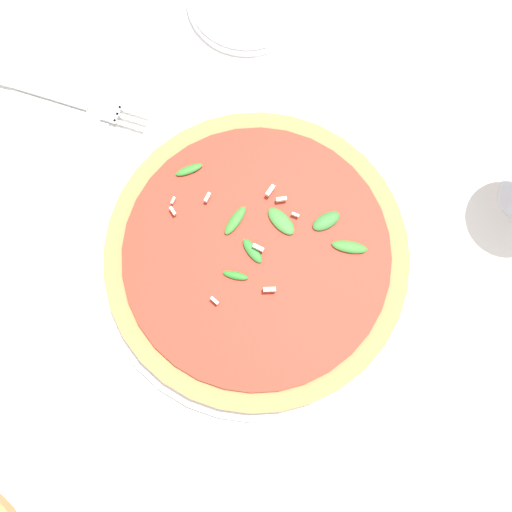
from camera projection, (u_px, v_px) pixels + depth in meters
ground_plane at (247, 254)px, 0.70m from camera, size 6.00×6.00×0.00m
pizza_arugula_main at (256, 258)px, 0.68m from camera, size 0.36×0.36×0.05m
napkin at (64, 100)px, 0.74m from camera, size 0.14×0.10×0.01m
fork at (68, 100)px, 0.73m from camera, size 0.20×0.08×0.00m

